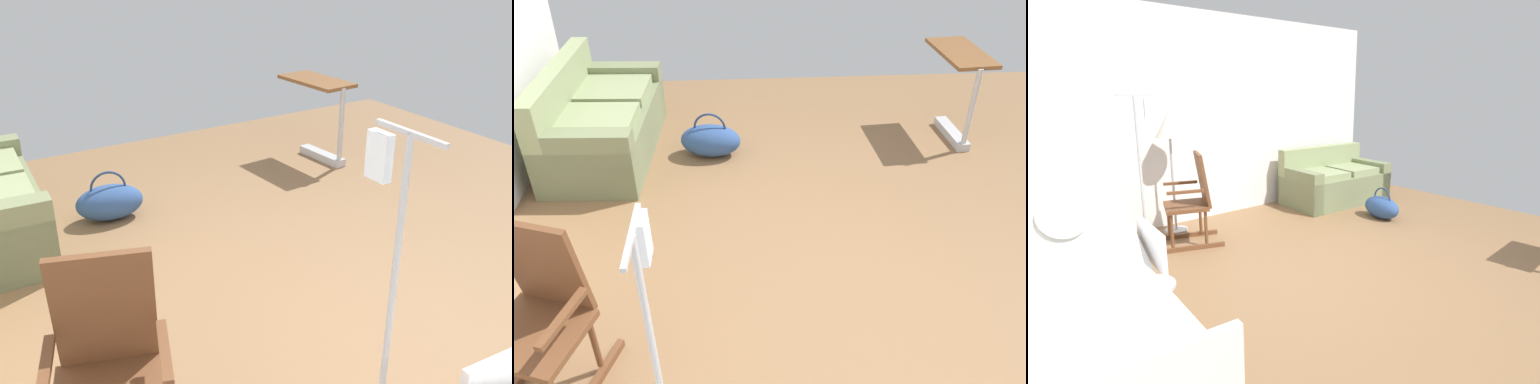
{
  "view_description": "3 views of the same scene",
  "coord_description": "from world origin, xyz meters",
  "views": [
    {
      "loc": [
        -2.58,
        2.17,
        2.22
      ],
      "look_at": [
        0.07,
        0.53,
        0.83
      ],
      "focal_mm": 40.86,
      "sensor_mm": 36.0,
      "label": 1
    },
    {
      "loc": [
        -2.58,
        0.62,
        2.61
      ],
      "look_at": [
        0.11,
        0.44,
        0.73
      ],
      "focal_mm": 37.55,
      "sensor_mm": 36.0,
      "label": 2
    },
    {
      "loc": [
        -2.58,
        -2.36,
        1.72
      ],
      "look_at": [
        -0.16,
        0.6,
        0.75
      ],
      "focal_mm": 28.12,
      "sensor_mm": 36.0,
      "label": 3
    }
  ],
  "objects": [
    {
      "name": "floor_lamp",
      "position": [
        -0.62,
        2.18,
        1.23
      ],
      "size": [
        0.34,
        0.34,
        1.48
      ],
      "color": "#B2B5BA",
      "rests_on": "ground"
    },
    {
      "name": "hospital_bed",
      "position": [
        -2.12,
        0.1,
        0.3
      ],
      "size": [
        1.11,
        2.15,
        0.99
      ],
      "color": "silver",
      "rests_on": "ground"
    },
    {
      "name": "iv_pole",
      "position": [
        -1.43,
        0.92,
        0.25
      ],
      "size": [
        0.44,
        0.44,
        1.69
      ],
      "color": "#B2B5BA",
      "rests_on": "ground"
    },
    {
      "name": "rocking_chair",
      "position": [
        -0.62,
        1.68,
        0.5
      ],
      "size": [
        0.87,
        0.69,
        1.05
      ],
      "color": "brown",
      "rests_on": "ground"
    },
    {
      "name": "back_wall",
      "position": [
        0.0,
        2.52,
        1.35
      ],
      "size": [
        5.97,
        0.1,
        2.7
      ],
      "primitive_type": "cube",
      "color": "white",
      "rests_on": "ground"
    },
    {
      "name": "duffel_bag",
      "position": [
        1.82,
        0.89,
        0.15
      ],
      "size": [
        0.39,
        0.6,
        0.43
      ],
      "color": "#2D4C84",
      "rests_on": "ground"
    },
    {
      "name": "couch",
      "position": [
        1.92,
        1.89,
        0.31
      ],
      "size": [
        1.64,
        0.93,
        0.85
      ],
      "color": "#737D57",
      "rests_on": "ground"
    },
    {
      "name": "ground_plane",
      "position": [
        0.0,
        0.0,
        0.0
      ],
      "size": [
        7.21,
        7.21,
        0.0
      ],
      "primitive_type": "plane",
      "color": "olive"
    }
  ]
}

